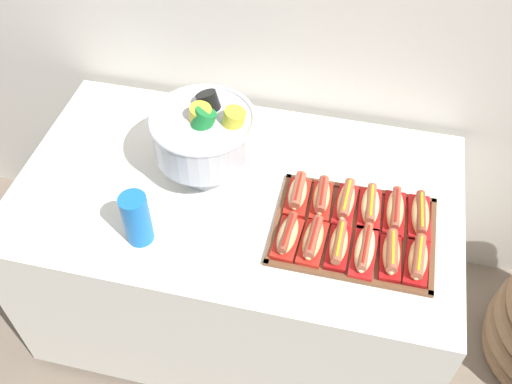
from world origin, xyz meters
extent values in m
plane|color=#7A6B5B|center=(0.00, 0.00, 0.00)|extent=(10.00, 10.00, 0.00)
cube|color=white|center=(0.00, 0.00, 0.39)|extent=(1.43, 0.83, 0.70)
cylinder|color=black|center=(-0.60, -0.30, 0.02)|extent=(0.05, 0.05, 0.04)
cylinder|color=black|center=(-0.60, 0.30, 0.02)|extent=(0.05, 0.05, 0.04)
cylinder|color=black|center=(0.60, 0.30, 0.02)|extent=(0.05, 0.05, 0.04)
cube|color=brown|center=(0.39, -0.09, 0.75)|extent=(0.48, 0.36, 0.01)
cube|color=brown|center=(0.39, -0.26, 0.76)|extent=(0.48, 0.02, 0.01)
cube|color=brown|center=(0.39, 0.08, 0.76)|extent=(0.48, 0.02, 0.01)
cube|color=brown|center=(0.15, -0.09, 0.76)|extent=(0.02, 0.36, 0.01)
cube|color=brown|center=(0.62, -0.09, 0.76)|extent=(0.02, 0.36, 0.01)
cube|color=red|center=(0.20, -0.17, 0.76)|extent=(0.08, 0.16, 0.02)
ellipsoid|color=tan|center=(0.20, -0.17, 0.78)|extent=(0.06, 0.15, 0.04)
cylinder|color=brown|center=(0.20, -0.17, 0.79)|extent=(0.03, 0.14, 0.03)
cylinder|color=red|center=(0.20, -0.17, 0.81)|extent=(0.01, 0.12, 0.01)
cube|color=red|center=(0.27, -0.17, 0.76)|extent=(0.08, 0.17, 0.02)
ellipsoid|color=tan|center=(0.27, -0.17, 0.78)|extent=(0.06, 0.15, 0.04)
cylinder|color=#9E4C38|center=(0.27, -0.17, 0.80)|extent=(0.04, 0.14, 0.03)
cylinder|color=red|center=(0.27, -0.17, 0.81)|extent=(0.01, 0.12, 0.01)
cube|color=#B21414|center=(0.35, -0.17, 0.76)|extent=(0.06, 0.16, 0.02)
ellipsoid|color=tan|center=(0.35, -0.17, 0.78)|extent=(0.05, 0.14, 0.04)
cylinder|color=#A8563D|center=(0.35, -0.17, 0.79)|extent=(0.03, 0.15, 0.03)
cylinder|color=yellow|center=(0.35, -0.17, 0.81)|extent=(0.01, 0.12, 0.01)
cube|color=red|center=(0.42, -0.17, 0.76)|extent=(0.07, 0.18, 0.02)
ellipsoid|color=beige|center=(0.42, -0.17, 0.78)|extent=(0.06, 0.17, 0.04)
cylinder|color=#A8563D|center=(0.42, -0.17, 0.79)|extent=(0.03, 0.16, 0.03)
cylinder|color=red|center=(0.42, -0.17, 0.81)|extent=(0.01, 0.14, 0.01)
cube|color=#B21414|center=(0.50, -0.17, 0.76)|extent=(0.07, 0.16, 0.02)
ellipsoid|color=tan|center=(0.50, -0.17, 0.78)|extent=(0.06, 0.15, 0.04)
cylinder|color=#A8563D|center=(0.50, -0.17, 0.80)|extent=(0.04, 0.14, 0.03)
cylinder|color=yellow|center=(0.50, -0.17, 0.81)|extent=(0.01, 0.12, 0.01)
cube|color=#B21414|center=(0.57, -0.17, 0.76)|extent=(0.07, 0.16, 0.02)
ellipsoid|color=tan|center=(0.57, -0.17, 0.78)|extent=(0.06, 0.15, 0.04)
cylinder|color=#A8563D|center=(0.57, -0.17, 0.79)|extent=(0.04, 0.14, 0.03)
cylinder|color=yellow|center=(0.57, -0.17, 0.81)|extent=(0.01, 0.12, 0.01)
cube|color=red|center=(0.20, -0.01, 0.76)|extent=(0.07, 0.15, 0.02)
ellipsoid|color=#E0BC7F|center=(0.20, -0.01, 0.79)|extent=(0.06, 0.14, 0.04)
cylinder|color=#A8563D|center=(0.20, -0.01, 0.80)|extent=(0.04, 0.14, 0.03)
cylinder|color=red|center=(0.20, -0.01, 0.81)|extent=(0.01, 0.12, 0.01)
cube|color=red|center=(0.27, -0.01, 0.76)|extent=(0.07, 0.16, 0.02)
ellipsoid|color=tan|center=(0.27, -0.01, 0.78)|extent=(0.06, 0.15, 0.04)
cylinder|color=#9E4C38|center=(0.27, -0.01, 0.80)|extent=(0.04, 0.14, 0.03)
cylinder|color=red|center=(0.27, -0.01, 0.81)|extent=(0.01, 0.12, 0.01)
cube|color=red|center=(0.35, -0.01, 0.76)|extent=(0.07, 0.17, 0.02)
ellipsoid|color=#E0BC7F|center=(0.35, -0.01, 0.79)|extent=(0.06, 0.16, 0.04)
cylinder|color=#A8563D|center=(0.35, -0.01, 0.80)|extent=(0.04, 0.15, 0.03)
cylinder|color=yellow|center=(0.35, -0.01, 0.81)|extent=(0.01, 0.12, 0.01)
cube|color=red|center=(0.42, -0.01, 0.76)|extent=(0.07, 0.17, 0.02)
ellipsoid|color=beige|center=(0.42, -0.01, 0.78)|extent=(0.06, 0.16, 0.04)
cylinder|color=#A8563D|center=(0.42, -0.01, 0.80)|extent=(0.03, 0.15, 0.03)
cylinder|color=yellow|center=(0.42, -0.01, 0.81)|extent=(0.01, 0.12, 0.01)
cube|color=#B21414|center=(0.50, -0.01, 0.76)|extent=(0.07, 0.18, 0.02)
ellipsoid|color=tan|center=(0.50, -0.01, 0.78)|extent=(0.05, 0.17, 0.04)
cylinder|color=#9E4C38|center=(0.50, -0.01, 0.79)|extent=(0.03, 0.16, 0.03)
cylinder|color=red|center=(0.50, -0.01, 0.81)|extent=(0.01, 0.13, 0.01)
cube|color=red|center=(0.57, -0.01, 0.76)|extent=(0.07, 0.18, 0.02)
ellipsoid|color=tan|center=(0.57, -0.01, 0.78)|extent=(0.06, 0.17, 0.04)
cylinder|color=brown|center=(0.57, -0.01, 0.79)|extent=(0.04, 0.16, 0.03)
cylinder|color=yellow|center=(0.57, -0.01, 0.81)|extent=(0.01, 0.13, 0.01)
cylinder|color=silver|center=(-0.12, 0.06, 0.75)|extent=(0.18, 0.18, 0.02)
cone|color=silver|center=(-0.12, 0.06, 0.80)|extent=(0.06, 0.06, 0.08)
cylinder|color=silver|center=(-0.12, 0.06, 0.91)|extent=(0.32, 0.32, 0.13)
torus|color=silver|center=(-0.12, 0.06, 0.97)|extent=(0.33, 0.33, 0.02)
cylinder|color=yellow|center=(-0.03, 0.06, 0.96)|extent=(0.10, 0.08, 0.14)
cylinder|color=black|center=(-0.10, 0.12, 0.96)|extent=(0.12, 0.11, 0.15)
cylinder|color=yellow|center=(-0.13, 0.06, 0.96)|extent=(0.09, 0.08, 0.13)
cylinder|color=#197A33|center=(-0.12, 0.03, 0.96)|extent=(0.10, 0.10, 0.15)
cylinder|color=blue|center=(-0.23, -0.25, 0.80)|extent=(0.08, 0.08, 0.11)
cylinder|color=blue|center=(-0.23, -0.25, 0.82)|extent=(0.08, 0.08, 0.11)
cylinder|color=blue|center=(-0.23, -0.25, 0.84)|extent=(0.08, 0.08, 0.11)
cylinder|color=blue|center=(-0.23, -0.25, 0.86)|extent=(0.08, 0.08, 0.11)
camera|label=1|loc=(0.34, -1.19, 2.12)|focal=40.41mm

